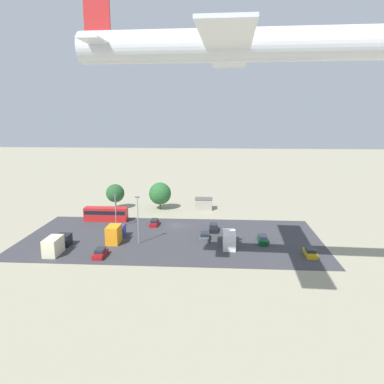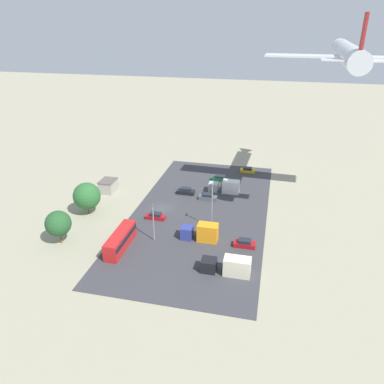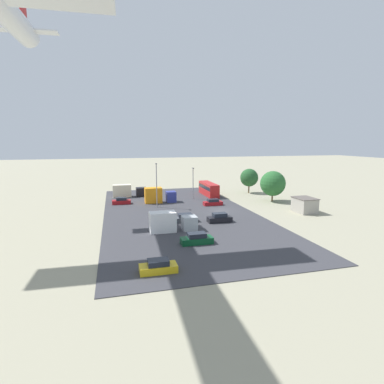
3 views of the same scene
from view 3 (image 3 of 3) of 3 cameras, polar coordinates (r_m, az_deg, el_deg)
ground_plane at (r=63.41m, az=5.66°, el=-3.51°), size 400.00×400.00×0.00m
parking_lot_surface at (r=60.90m, az=-2.43°, el=-3.99°), size 61.64×29.53×0.08m
shed_building at (r=65.36m, az=20.65°, el=-2.33°), size 4.70×3.73×3.05m
bus at (r=80.10m, az=3.20°, el=0.66°), size 10.38×2.57×3.32m
parked_car_0 at (r=34.44m, az=-6.45°, el=-13.97°), size 1.90×4.17×1.43m
parked_car_1 at (r=54.15m, az=-1.33°, el=-5.01°), size 1.89×4.35×1.48m
parked_car_2 at (r=54.11m, az=5.27°, el=-4.99°), size 1.84×4.33×1.65m
parked_car_3 at (r=70.93m, az=-13.30°, el=-1.72°), size 1.90×4.18×1.53m
parked_car_4 at (r=42.94m, az=0.91°, el=-8.95°), size 1.84×4.56×1.56m
parked_car_5 at (r=67.92m, az=3.99°, el=-2.02°), size 1.73×4.29×1.42m
parked_truck_0 at (r=48.52m, az=-4.16°, el=-5.75°), size 2.40×7.65×3.22m
parked_truck_1 at (r=70.90m, az=-6.43°, el=-0.69°), size 2.45×7.27×3.58m
parked_truck_2 at (r=79.61m, az=-12.19°, el=0.17°), size 2.47×8.50×3.21m
tree_near_shed at (r=74.43m, az=15.14°, el=1.57°), size 6.02×6.02×7.36m
tree_apron_mid at (r=85.06m, az=10.84°, el=2.70°), size 4.98×4.98×6.82m
light_pole_lot_centre at (r=74.51m, az=0.20°, el=1.97°), size 0.90×0.28×7.82m
light_pole_lot_edge at (r=65.31m, az=-6.77°, el=1.61°), size 0.90×0.28×9.62m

